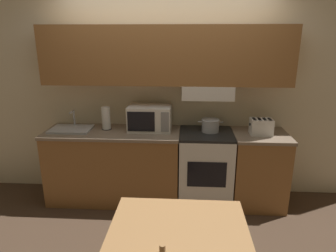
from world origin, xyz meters
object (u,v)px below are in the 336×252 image
Objects in this scene: toaster at (261,127)px; sink_basin at (71,129)px; microwave at (150,118)px; paper_towel_roll at (106,118)px; cooking_pot at (210,125)px; stove_range at (205,168)px; dining_table at (179,240)px.

sink_basin is at bearing 179.37° from toaster.
paper_towel_roll is at bearing -178.34° from microwave.
cooking_pot is 1.06× the size of paper_towel_roll.
toaster reaches higher than stove_range.
stove_range is 3.06× the size of cooking_pot.
cooking_pot is (0.05, 0.05, 0.53)m from stove_range.
toaster is (1.28, -0.10, -0.05)m from microwave.
toaster reaches higher than dining_table.
microwave is 1.06× the size of sink_basin.
paper_towel_roll reaches higher than stove_range.
paper_towel_roll is (-1.20, 0.07, 0.58)m from stove_range.
stove_range is at bearing -3.11° from paper_towel_roll.
cooking_pot is 0.57m from toaster.
toaster is at bearing -0.63° from sink_basin.
sink_basin is at bearing -178.41° from cooking_pot.
sink_basin is at bearing -175.11° from microwave.
microwave is 0.53m from paper_towel_roll.
sink_basin reaches higher than toaster.
dining_table is (1.33, -1.57, -0.29)m from sink_basin.
paper_towel_roll is at bearing 119.28° from dining_table.
stove_range is 1.60m from dining_table.
microwave is at bearing 177.24° from cooking_pot.
sink_basin is at bearing 130.27° from dining_table.
microwave is 0.53× the size of dining_table.
sink_basin is (-1.61, -0.00, 0.46)m from stove_range.
sink_basin reaches higher than cooking_pot.
toaster is 0.94× the size of paper_towel_roll.
sink_basin is at bearing -171.04° from paper_towel_roll.
microwave reaches higher than stove_range.
stove_range is 0.53m from cooking_pot.
paper_towel_roll reaches higher than toaster.
cooking_pot is at bearing 172.93° from toaster.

